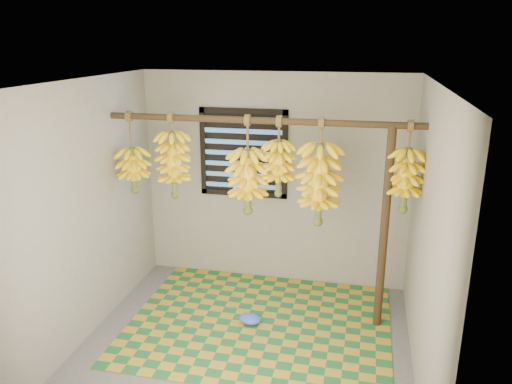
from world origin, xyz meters
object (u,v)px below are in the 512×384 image
(woven_mat, at_px, (259,323))
(banana_bunch_e, at_px, (319,184))
(banana_bunch_f, at_px, (406,180))
(banana_bunch_a, at_px, (133,170))
(banana_bunch_d, at_px, (279,168))
(banana_bunch_c, at_px, (248,181))
(banana_bunch_b, at_px, (174,164))
(support_post, at_px, (384,231))
(plastic_bag, at_px, (250,319))

(woven_mat, distance_m, banana_bunch_e, 1.52)
(woven_mat, xyz_separation_m, banana_bunch_f, (1.30, 0.24, 1.50))
(banana_bunch_a, distance_m, banana_bunch_d, 1.50)
(banana_bunch_a, xyz_separation_m, banana_bunch_e, (1.89, -0.00, -0.04))
(banana_bunch_c, bearing_deg, banana_bunch_a, 180.00)
(banana_bunch_b, bearing_deg, banana_bunch_e, 0.00)
(support_post, relative_size, plastic_bag, 8.67)
(plastic_bag, height_order, banana_bunch_c, banana_bunch_c)
(banana_bunch_c, height_order, banana_bunch_d, same)
(banana_bunch_b, xyz_separation_m, banana_bunch_c, (0.76, 0.00, -0.13))
(banana_bunch_e, bearing_deg, banana_bunch_b, 180.00)
(plastic_bag, relative_size, banana_bunch_f, 0.28)
(support_post, bearing_deg, woven_mat, -168.16)
(support_post, distance_m, banana_bunch_f, 0.53)
(banana_bunch_e, bearing_deg, banana_bunch_d, 180.00)
(banana_bunch_b, bearing_deg, banana_bunch_c, 0.00)
(plastic_bag, xyz_separation_m, banana_bunch_e, (0.61, 0.27, 1.36))
(woven_mat, bearing_deg, plastic_bag, -164.00)
(plastic_bag, xyz_separation_m, banana_bunch_d, (0.22, 0.27, 1.50))
(banana_bunch_a, relative_size, banana_bunch_d, 1.09)
(support_post, height_order, banana_bunch_b, banana_bunch_b)
(banana_bunch_d, bearing_deg, banana_bunch_b, -180.00)
(plastic_bag, relative_size, banana_bunch_e, 0.23)
(banana_bunch_b, relative_size, banana_bunch_c, 0.89)
(support_post, distance_m, plastic_bag, 1.58)
(banana_bunch_a, bearing_deg, banana_bunch_e, -0.00)
(banana_bunch_b, distance_m, banana_bunch_e, 1.45)
(support_post, height_order, banana_bunch_a, banana_bunch_a)
(support_post, bearing_deg, banana_bunch_f, 0.00)
(woven_mat, distance_m, banana_bunch_d, 1.57)
(woven_mat, height_order, banana_bunch_d, banana_bunch_d)
(banana_bunch_f, bearing_deg, banana_bunch_c, -180.00)
(support_post, relative_size, banana_bunch_d, 2.61)
(banana_bunch_e, height_order, banana_bunch_f, same)
(support_post, bearing_deg, banana_bunch_e, 180.00)
(banana_bunch_c, bearing_deg, banana_bunch_f, 0.00)
(woven_mat, distance_m, banana_bunch_b, 1.80)
(support_post, xyz_separation_m, banana_bunch_a, (-2.51, 0.00, 0.45))
(banana_bunch_e, xyz_separation_m, banana_bunch_f, (0.77, 0.00, 0.09))
(banana_bunch_c, bearing_deg, support_post, 0.00)
(woven_mat, bearing_deg, banana_bunch_d, 61.39)
(support_post, height_order, banana_bunch_c, banana_bunch_c)
(banana_bunch_c, bearing_deg, banana_bunch_b, 180.00)
(support_post, distance_m, woven_mat, 1.54)
(banana_bunch_c, xyz_separation_m, banana_bunch_e, (0.69, 0.00, 0.01))
(woven_mat, relative_size, banana_bunch_a, 3.07)
(banana_bunch_e, bearing_deg, plastic_bag, -156.49)
(support_post, xyz_separation_m, banana_bunch_b, (-2.07, 0.00, 0.53))
(woven_mat, height_order, plastic_bag, plastic_bag)
(woven_mat, bearing_deg, banana_bunch_a, 170.03)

